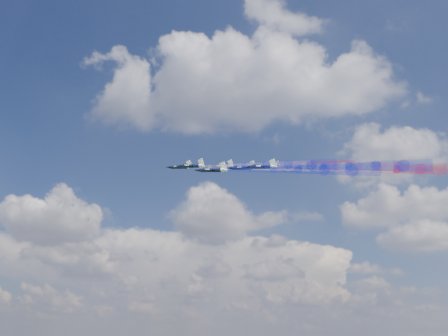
# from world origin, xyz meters

# --- Properties ---
(jet_lead) EXTENTS (13.19, 11.74, 6.89)m
(jet_lead) POSITION_xyz_m (1.89, 25.91, 133.27)
(jet_lead) COLOR black
(trail_lead) EXTENTS (41.36, 14.96, 10.45)m
(trail_lead) POSITION_xyz_m (26.61, 19.48, 129.63)
(trail_lead) COLOR white
(jet_inner_left) EXTENTS (13.19, 11.74, 6.89)m
(jet_inner_left) POSITION_xyz_m (9.37, 13.33, 128.87)
(jet_inner_left) COLOR black
(trail_inner_left) EXTENTS (41.36, 14.96, 10.45)m
(trail_inner_left) POSITION_xyz_m (34.09, 6.90, 125.23)
(trail_inner_left) COLOR #1822D4
(jet_inner_right) EXTENTS (13.19, 11.74, 6.89)m
(jet_inner_right) POSITION_xyz_m (15.54, 31.03, 134.34)
(jet_inner_right) COLOR black
(trail_inner_right) EXTENTS (41.36, 14.96, 10.45)m
(trail_inner_right) POSITION_xyz_m (40.26, 24.60, 130.70)
(trail_inner_right) COLOR red
(jet_outer_left) EXTENTS (13.19, 11.74, 6.89)m
(jet_outer_left) POSITION_xyz_m (19.53, -1.68, 121.83)
(jet_outer_left) COLOR black
(trail_outer_left) EXTENTS (41.36, 14.96, 10.45)m
(trail_outer_left) POSITION_xyz_m (44.25, -8.11, 118.19)
(trail_outer_left) COLOR #1822D4
(jet_center_third) EXTENTS (13.19, 11.74, 6.89)m
(jet_center_third) POSITION_xyz_m (25.11, 18.08, 128.76)
(jet_center_third) COLOR black
(trail_center_third) EXTENTS (41.36, 14.96, 10.45)m
(trail_center_third) POSITION_xyz_m (49.83, 11.64, 125.12)
(trail_center_third) COLOR white
(jet_outer_right) EXTENTS (13.19, 11.74, 6.89)m
(jet_outer_right) POSITION_xyz_m (31.13, 38.50, 135.40)
(jet_outer_right) COLOR black
(trail_outer_right) EXTENTS (41.36, 14.96, 10.45)m
(trail_outer_right) POSITION_xyz_m (55.85, 32.07, 131.76)
(trail_outer_right) COLOR red
(jet_rear_left) EXTENTS (13.19, 11.74, 6.89)m
(jet_rear_left) POSITION_xyz_m (32.92, 5.11, 124.17)
(jet_rear_left) COLOR black
(trail_rear_left) EXTENTS (41.36, 14.96, 10.45)m
(trail_rear_left) POSITION_xyz_m (57.64, -1.32, 120.53)
(trail_rear_left) COLOR #1822D4
(jet_rear_right) EXTENTS (13.19, 11.74, 6.89)m
(jet_rear_right) POSITION_xyz_m (41.02, 25.82, 129.67)
(jet_rear_right) COLOR black
(trail_rear_right) EXTENTS (41.36, 14.96, 10.45)m
(trail_rear_right) POSITION_xyz_m (65.74, 19.39, 126.03)
(trail_rear_right) COLOR red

